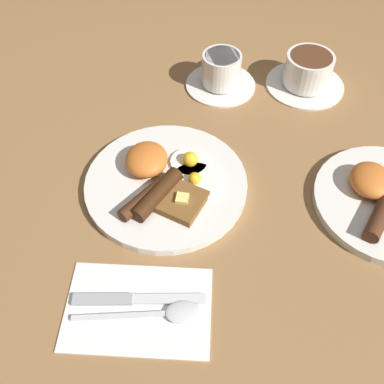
{
  "coord_description": "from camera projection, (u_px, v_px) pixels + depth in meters",
  "views": [
    {
      "loc": [
        0.49,
        0.08,
        0.6
      ],
      "look_at": [
        0.03,
        0.05,
        0.03
      ],
      "focal_mm": 42.0,
      "sensor_mm": 36.0,
      "label": 1
    }
  ],
  "objects": [
    {
      "name": "breakfast_plate_near",
      "position": [
        165.0,
        181.0,
        0.77
      ],
      "size": [
        0.28,
        0.28,
        0.05
      ],
      "color": "silver",
      "rests_on": "ground_plane"
    },
    {
      "name": "teacup_near",
      "position": [
        221.0,
        73.0,
        0.93
      ],
      "size": [
        0.15,
        0.15,
        0.07
      ],
      "color": "silver",
      "rests_on": "ground_plane"
    },
    {
      "name": "knife",
      "position": [
        131.0,
        299.0,
        0.64
      ],
      "size": [
        0.03,
        0.19,
        0.01
      ],
      "rotation": [
        0.0,
        0.0,
        1.66
      ],
      "color": "silver",
      "rests_on": "napkin"
    },
    {
      "name": "ground_plane",
      "position": [
        166.0,
        187.0,
        0.78
      ],
      "size": [
        3.0,
        3.0,
        0.0
      ],
      "primitive_type": "plane",
      "color": "olive"
    },
    {
      "name": "teacup_far",
      "position": [
        308.0,
        73.0,
        0.93
      ],
      "size": [
        0.16,
        0.16,
        0.07
      ],
      "color": "silver",
      "rests_on": "ground_plane"
    },
    {
      "name": "napkin",
      "position": [
        138.0,
        308.0,
        0.63
      ],
      "size": [
        0.14,
        0.21,
        0.01
      ],
      "primitive_type": "cube",
      "rotation": [
        0.0,
        0.0,
        0.02
      ],
      "color": "white",
      "rests_on": "ground_plane"
    },
    {
      "name": "spoon",
      "position": [
        170.0,
        313.0,
        0.62
      ],
      "size": [
        0.04,
        0.18,
        0.01
      ],
      "rotation": [
        0.0,
        0.0,
        1.7
      ],
      "color": "silver",
      "rests_on": "napkin"
    }
  ]
}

